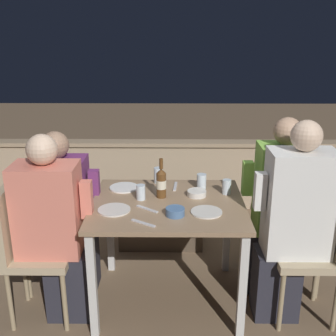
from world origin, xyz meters
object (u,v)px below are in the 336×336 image
Objects in this scene: chair_left_near at (26,239)px; chair_right_near at (321,240)px; chair_right_far at (303,218)px; potted_plant at (317,197)px; chair_left_far at (39,218)px; person_white_polo at (292,223)px; beer_bottle at (161,183)px; person_coral_top at (55,229)px; person_green_blouse at (276,206)px; person_purple_stripe at (66,213)px.

chair_left_near and chair_right_near have the same top height.
chair_left_near is 1.91m from chair_right_far.
chair_left_far is at bearing -162.11° from potted_plant.
person_white_polo is (1.72, -0.30, 0.12)m from chair_left_far.
beer_bottle is at bearing -150.25° from potted_plant.
beer_bottle reaches higher than chair_right_near.
person_coral_top is 0.94× the size of person_white_polo.
person_green_blouse is at bearing -127.73° from potted_plant.
person_green_blouse is (1.50, 0.02, 0.05)m from person_purple_stripe.
chair_right_far is (1.69, 0.02, -0.04)m from person_purple_stripe.
chair_left_near is 1.72m from person_green_blouse.
person_purple_stripe is 4.34× the size of beer_bottle.
person_purple_stripe is (0.20, -0.00, 0.04)m from chair_left_far.
person_purple_stripe is at bearing 58.57° from chair_left_near.
chair_right_far is at bearing 4.13° from beer_bottle.
person_white_polo is 0.32m from person_green_blouse.
person_coral_top is at bearing -153.02° from potted_plant.
chair_left_near is 1.72m from person_white_polo.
chair_right_far is (1.89, 0.02, 0.00)m from chair_left_far.
chair_left_near is 0.96m from beer_bottle.
person_white_polo reaches higher than chair_left_far.
potted_plant is at bearing 17.89° from chair_left_far.
beer_bottle is (-0.84, 0.25, 0.18)m from person_white_polo.
person_purple_stripe reaches higher than chair_left_near.
potted_plant is (2.24, 0.72, -0.13)m from chair_left_far.
person_green_blouse is at bearing 124.55° from chair_right_near.
potted_plant is at bearing 19.51° from person_purple_stripe.
chair_left_near is at bearing -179.62° from chair_right_near.
person_purple_stripe is 1.29× the size of chair_right_far.
person_green_blouse reaches higher than chair_right_near.
beer_bottle is (0.68, -0.05, 0.25)m from person_purple_stripe.
person_purple_stripe is 0.89× the size of person_white_polo.
chair_right_near is (1.92, -0.30, 0.00)m from chair_left_far.
person_purple_stripe is 1.69m from chair_right_far.
chair_right_near is at bearing -13.38° from beer_bottle.
chair_left_far is 0.20m from person_purple_stripe.
person_white_polo is at bearing 180.00° from chair_right_near.
person_white_polo is at bearing 0.42° from chair_left_near.
chair_right_far is at bearing 0.66° from person_purple_stripe.
chair_left_far is 0.72× the size of person_green_blouse.
chair_right_near is 0.40m from person_green_blouse.
chair_left_near is 0.21m from person_coral_top.
person_green_blouse is (-0.20, -0.00, 0.09)m from chair_right_far.
chair_left_near is at bearing -163.50° from beer_bottle.
chair_right_near is 0.69× the size of person_white_polo.
potted_plant is at bearing 29.75° from beer_bottle.
chair_right_far is 0.72× the size of person_green_blouse.
chair_left_near and chair_right_far have the same top height.
chair_left_near is 1.29× the size of potted_plant.
chair_left_near is 3.36× the size of beer_bottle.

